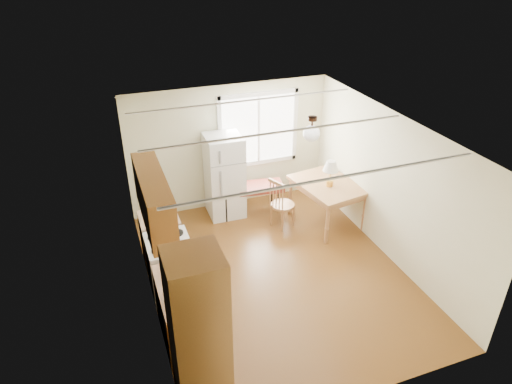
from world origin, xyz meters
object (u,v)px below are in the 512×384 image
refrigerator (224,176)px  dining_table (328,188)px  bench (250,188)px  chair (279,201)px

refrigerator → dining_table: refrigerator is taller
refrigerator → dining_table: bearing=-28.2°
bench → dining_table: (1.26, -0.83, 0.19)m
refrigerator → dining_table: size_ratio=1.12×
dining_table → chair: size_ratio=1.47×
dining_table → chair: chair is taller
bench → dining_table: size_ratio=0.92×
bench → refrigerator: bearing=171.9°
refrigerator → bench: size_ratio=1.21×
bench → chair: size_ratio=1.35×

